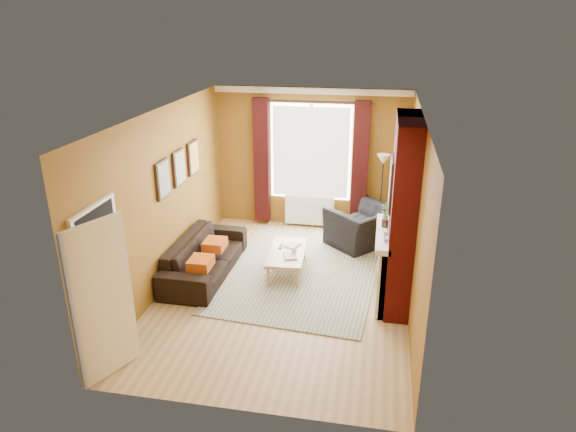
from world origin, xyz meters
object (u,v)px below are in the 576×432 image
(sofa, at_px, (205,256))
(coffee_table, at_px, (287,253))
(floor_lamp, at_px, (383,173))
(wicker_stool, at_px, (344,232))
(armchair, at_px, (362,227))

(sofa, bearing_deg, coffee_table, -77.28)
(floor_lamp, bearing_deg, wicker_stool, -146.79)
(sofa, height_order, wicker_stool, sofa)
(sofa, relative_size, coffee_table, 1.79)
(wicker_stool, height_order, floor_lamp, floor_lamp)
(armchair, height_order, coffee_table, armchair)
(wicker_stool, distance_m, floor_lamp, 1.33)
(coffee_table, relative_size, wicker_stool, 2.54)
(wicker_stool, relative_size, floor_lamp, 0.28)
(armchair, xyz_separation_m, floor_lamp, (0.31, 0.40, 0.95))
(wicker_stool, bearing_deg, armchair, 3.41)
(sofa, relative_size, wicker_stool, 4.54)
(sofa, bearing_deg, wicker_stool, -52.79)
(wicker_stool, bearing_deg, coffee_table, -122.57)
(coffee_table, bearing_deg, armchair, 45.58)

